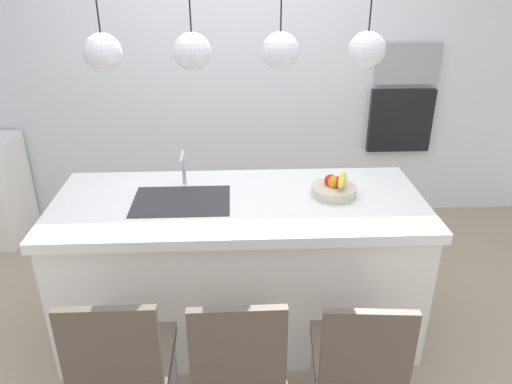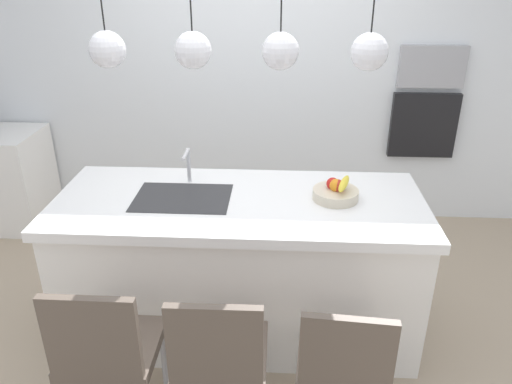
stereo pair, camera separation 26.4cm
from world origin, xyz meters
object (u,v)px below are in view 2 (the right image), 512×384
object	(u,v)px
fruit_bowl	(336,192)
chair_middle	(220,357)
chair_near	(107,349)
chair_far	(343,364)
oven	(423,125)
microwave	(432,66)

from	to	relation	value
fruit_bowl	chair_middle	size ratio (longest dim) A/B	0.29
chair_near	chair_far	size ratio (longest dim) A/B	1.07
fruit_bowl	chair_near	world-z (taller)	fruit_bowl
chair_middle	oven	bearing A→B (deg)	58.53
fruit_bowl	chair_middle	xyz separation A→B (m)	(-0.59, -0.87, -0.46)
chair_far	oven	bearing A→B (deg)	69.45
chair_near	chair_far	bearing A→B (deg)	0.16
microwave	chair_near	bearing A→B (deg)	-129.88
fruit_bowl	microwave	world-z (taller)	microwave
fruit_bowl	oven	size ratio (longest dim) A/B	0.48
fruit_bowl	chair_near	size ratio (longest dim) A/B	0.29
microwave	chair_far	bearing A→B (deg)	-110.55
chair_far	chair_middle	bearing A→B (deg)	-179.34
chair_middle	fruit_bowl	bearing A→B (deg)	55.97
microwave	chair_middle	world-z (taller)	microwave
oven	chair_near	distance (m)	3.16
oven	chair_far	size ratio (longest dim) A/B	0.65
chair_near	fruit_bowl	bearing A→B (deg)	37.64
fruit_bowl	oven	xyz separation A→B (m)	(0.89, 1.54, -0.07)
oven	chair_middle	world-z (taller)	oven
microwave	chair_middle	xyz separation A→B (m)	(-1.48, -2.41, -0.89)
oven	chair_far	bearing A→B (deg)	-110.55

